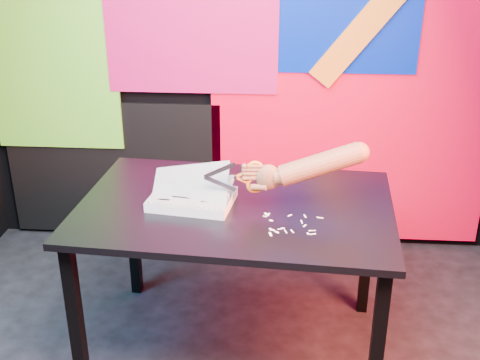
{
  "coord_description": "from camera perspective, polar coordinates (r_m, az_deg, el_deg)",
  "views": [
    {
      "loc": [
        0.25,
        -1.82,
        1.87
      ],
      "look_at": [
        0.09,
        0.43,
        0.87
      ],
      "focal_mm": 45.0,
      "sensor_mm": 36.0,
      "label": 1
    }
  ],
  "objects": [
    {
      "name": "hand_forearm",
      "position": [
        2.43,
        6.76,
        1.3
      ],
      "size": [
        0.5,
        0.11,
        0.21
      ],
      "rotation": [
        0.0,
        0.0,
        0.06
      ],
      "color": "#8E603C",
      "rests_on": "work_table"
    },
    {
      "name": "work_table",
      "position": [
        2.58,
        -0.41,
        -3.86
      ],
      "size": [
        1.38,
        0.97,
        0.75
      ],
      "rotation": [
        0.0,
        0.0,
        -0.07
      ],
      "color": "black",
      "rests_on": "ground"
    },
    {
      "name": "paper_clippings",
      "position": [
        2.38,
        4.49,
        -4.25
      ],
      "size": [
        0.25,
        0.2,
        0.0
      ],
      "color": "white",
      "rests_on": "work_table"
    },
    {
      "name": "room",
      "position": [
        1.91,
        -3.65,
        8.04
      ],
      "size": [
        3.01,
        3.01,
        2.71
      ],
      "color": "black",
      "rests_on": "ground"
    },
    {
      "name": "scissors",
      "position": [
        2.44,
        1.02,
        0.28
      ],
      "size": [
        0.25,
        0.02,
        0.14
      ],
      "rotation": [
        0.0,
        0.0,
        0.06
      ],
      "color": "silver",
      "rests_on": "printout_stack"
    },
    {
      "name": "backdrop",
      "position": [
        3.42,
        0.77,
        8.35
      ],
      "size": [
        2.88,
        0.05,
        2.08
      ],
      "color": "#F4022B",
      "rests_on": "ground"
    },
    {
      "name": "printout_stack",
      "position": [
        2.54,
        -4.56,
        -1.76
      ],
      "size": [
        0.37,
        0.3,
        0.18
      ],
      "rotation": [
        0.0,
        0.0,
        -0.14
      ],
      "color": "silver",
      "rests_on": "work_table"
    }
  ]
}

